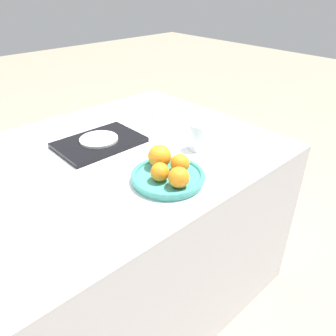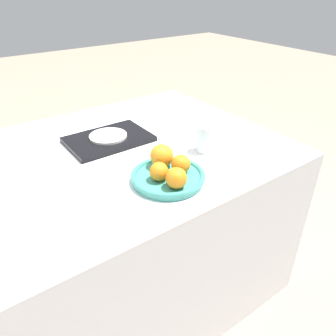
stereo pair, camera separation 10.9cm
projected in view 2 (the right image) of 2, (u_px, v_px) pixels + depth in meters
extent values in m
plane|color=gray|center=(120.00, 286.00, 1.67)|extent=(12.00, 12.00, 0.00)
cube|color=white|center=(114.00, 229.00, 1.48)|extent=(1.40, 1.00, 0.77)
cylinder|color=teal|center=(168.00, 178.00, 1.11)|extent=(0.25, 0.25, 0.02)
torus|color=teal|center=(168.00, 175.00, 1.11)|extent=(0.25, 0.25, 0.02)
sphere|color=orange|center=(162.00, 156.00, 1.14)|extent=(0.08, 0.08, 0.08)
sphere|color=orange|center=(181.00, 164.00, 1.11)|extent=(0.07, 0.07, 0.07)
sphere|color=orange|center=(159.00, 171.00, 1.07)|extent=(0.06, 0.06, 0.06)
sphere|color=orange|center=(176.00, 178.00, 1.03)|extent=(0.07, 0.07, 0.07)
cylinder|color=silver|center=(205.00, 139.00, 1.28)|extent=(0.07, 0.07, 0.11)
cube|color=black|center=(109.00, 139.00, 1.37)|extent=(0.34, 0.23, 0.02)
cylinder|color=silver|center=(108.00, 136.00, 1.37)|extent=(0.16, 0.16, 0.01)
cube|color=silver|center=(175.00, 112.00, 1.67)|extent=(0.12, 0.11, 0.01)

